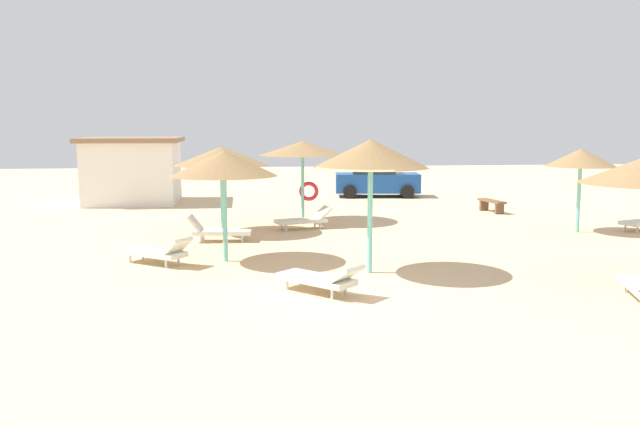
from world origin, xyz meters
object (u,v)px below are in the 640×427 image
at_px(lounger_1, 305,219).
at_px(lounger_5, 218,231).
at_px(lounger_0, 321,278).
at_px(beach_cabana, 133,170).
at_px(parasol_0, 371,154).
at_px(parasol_1, 303,149).
at_px(parasol_2, 581,158).
at_px(bench_0, 492,204).
at_px(parasol_5, 221,156).
at_px(parked_car, 376,180).
at_px(parasol_3, 224,163).
at_px(lounger_3, 158,252).

relative_size(lounger_1, lounger_5, 1.05).
distance_m(lounger_0, beach_cabana, 17.81).
bearing_deg(lounger_5, parasol_0, -51.18).
xyz_separation_m(parasol_1, parasol_2, (8.58, -3.47, -0.19)).
relative_size(parasol_0, beach_cabana, 0.72).
distance_m(lounger_0, bench_0, 14.16).
bearing_deg(parasol_2, beach_cabana, 147.24).
height_order(lounger_1, bench_0, lounger_1).
bearing_deg(lounger_1, lounger_0, -93.26).
xyz_separation_m(parasol_0, parasol_5, (-3.57, 6.22, -0.32)).
relative_size(bench_0, parked_car, 0.37).
bearing_deg(lounger_1, parasol_0, -82.33).
height_order(parasol_3, beach_cabana, beach_cabana).
bearing_deg(parasol_2, parked_car, 111.30).
bearing_deg(parasol_0, lounger_5, 128.82).
xyz_separation_m(parasol_0, lounger_1, (-0.89, 6.58, -2.46)).
bearing_deg(parasol_2, lounger_0, -144.18).
relative_size(parasol_5, parked_car, 0.72).
xyz_separation_m(parasol_3, lounger_5, (-0.29, 2.86, -2.16)).
distance_m(lounger_5, bench_0, 11.77).
relative_size(lounger_0, lounger_3, 0.96).
relative_size(parasol_1, lounger_5, 1.63).
bearing_deg(lounger_1, lounger_5, -144.28).
distance_m(lounger_3, bench_0, 14.49).
relative_size(lounger_0, parked_car, 0.43).
bearing_deg(bench_0, parasol_5, -161.11).
bearing_deg(lounger_3, parasol_5, 72.63).
bearing_deg(parasol_0, beach_cabana, 117.44).
bearing_deg(parasol_3, lounger_3, -173.78).
xyz_separation_m(parasol_2, lounger_3, (-12.84, -3.35, -2.07)).
xyz_separation_m(parasol_0, parasol_1, (-0.78, 8.35, -0.20)).
height_order(lounger_5, parked_car, parked_car).
bearing_deg(parked_car, lounger_3, -120.67).
relative_size(lounger_0, bench_0, 1.17).
xyz_separation_m(parasol_2, lounger_5, (-11.48, -0.31, -2.06)).
bearing_deg(lounger_3, parasol_1, 58.01).
bearing_deg(parasol_3, beach_cabana, 108.24).
distance_m(parasol_1, parked_car, 8.87).
bearing_deg(parasol_1, bench_0, 10.67).
xyz_separation_m(lounger_0, parked_car, (4.86, 17.65, 0.51)).
bearing_deg(beach_cabana, lounger_5, -68.56).
distance_m(parasol_0, parasol_1, 8.39).
distance_m(parasol_3, lounger_5, 3.60).
relative_size(parasol_3, bench_0, 1.82).
height_order(parasol_2, parasol_3, parasol_3).
relative_size(parasol_3, lounger_1, 1.41).
bearing_deg(parasol_1, parasol_0, -84.68).
bearing_deg(lounger_1, parasol_2, -11.07).
relative_size(parasol_3, parked_car, 0.67).
xyz_separation_m(lounger_3, parked_car, (8.53, 14.39, 0.50)).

